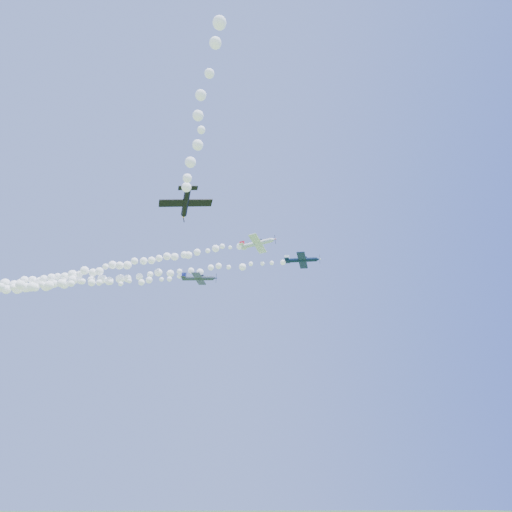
{
  "coord_description": "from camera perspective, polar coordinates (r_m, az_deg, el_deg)",
  "views": [
    {
      "loc": [
        -4.97,
        -78.46,
        2.0
      ],
      "look_at": [
        4.82,
        -6.09,
        44.66
      ],
      "focal_mm": 30.0,
      "sensor_mm": 36.0,
      "label": 1
    }
  ],
  "objects": [
    {
      "name": "plane_white",
      "position": [
        90.35,
        0.22,
        1.71
      ],
      "size": [
        7.92,
        8.4,
        2.17
      ],
      "rotation": [
        0.05,
        -0.08,
        -0.43
      ],
      "color": "white"
    },
    {
      "name": "smoke_trail_white",
      "position": [
        105.16,
        -19.25,
        -1.58
      ],
      "size": [
        62.4,
        30.0,
        3.34
      ],
      "primitive_type": null,
      "color": "white"
    },
    {
      "name": "plane_grey",
      "position": [
        95.12,
        -7.62,
        -2.97
      ],
      "size": [
        8.13,
        8.51,
        2.62
      ],
      "rotation": [
        0.16,
        0.02,
        -0.2
      ],
      "color": "#374051"
    },
    {
      "name": "plane_black",
      "position": [
        63.45,
        -9.35,
        7.1
      ],
      "size": [
        7.7,
        7.42,
        2.62
      ],
      "rotation": [
        -0.2,
        0.06,
        1.68
      ],
      "color": "black"
    },
    {
      "name": "smoke_trail_navy",
      "position": [
        101.52,
        -15.29,
        -2.57
      ],
      "size": [
        66.5,
        24.21,
        3.08
      ],
      "primitive_type": null,
      "color": "white"
    },
    {
      "name": "smoke_trail_grey",
      "position": [
        107.01,
        -26.18,
        -3.42
      ],
      "size": [
        63.19,
        15.07,
        3.53
      ],
      "primitive_type": null,
      "color": "white"
    },
    {
      "name": "plane_navy",
      "position": [
        92.41,
        6.18,
        -0.52
      ],
      "size": [
        7.9,
        8.35,
        2.82
      ],
      "rotation": [
        0.07,
        0.05,
        -0.32
      ],
      "color": "#0C1C38"
    }
  ]
}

